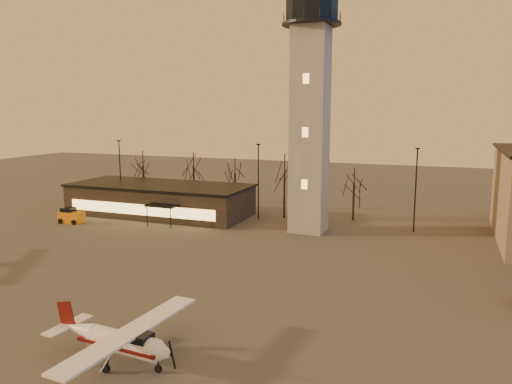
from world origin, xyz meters
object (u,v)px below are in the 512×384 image
at_px(terminal, 160,199).
at_px(cessna_front, 126,347).
at_px(service_cart, 71,217).
at_px(control_tower, 310,94).

xyz_separation_m(terminal, cessna_front, (20.74, -36.99, -1.10)).
bearing_deg(service_cart, terminal, 45.09).
distance_m(terminal, service_cart, 11.98).
height_order(control_tower, service_cart, control_tower).
relative_size(control_tower, cessna_front, 2.89).
height_order(control_tower, terminal, control_tower).
height_order(cessna_front, service_cart, cessna_front).
bearing_deg(terminal, control_tower, -5.15).
relative_size(terminal, cessna_front, 2.25).
xyz_separation_m(control_tower, cessna_front, (-1.26, -35.01, -15.26)).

